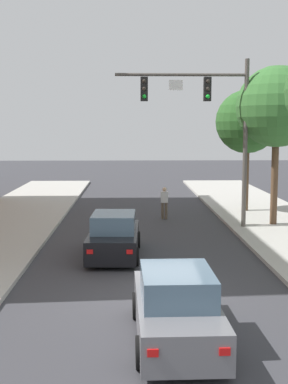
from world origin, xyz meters
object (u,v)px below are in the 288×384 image
Objects in this scene: pedestrian_crossing_road at (164,201)px; traffic_signal_mast at (209,112)px; car_following_grey at (176,309)px; street_tree_third at (247,122)px; car_lead_black at (114,237)px; street_tree_second at (277,107)px.

traffic_signal_mast is at bearing -57.56° from pedestrian_crossing_road.
car_following_grey is (-2.56, -12.14, -4.59)m from traffic_signal_mast.
street_tree_third is (2.76, 4.55, -0.37)m from traffic_signal_mast.
car_lead_black is (-4.13, -4.75, -4.59)m from traffic_signal_mast.
street_tree_second is (5.72, 12.66, 4.84)m from car_following_grey.
traffic_signal_mast is 4.57× the size of pedestrian_crossing_road.
street_tree_second is at bearing 9.31° from traffic_signal_mast.
traffic_signal_mast reaches higher than car_lead_black.
car_following_grey is 18.01m from street_tree_third.
pedestrian_crossing_road is (-1.79, 2.81, -4.40)m from traffic_signal_mast.
street_tree_third is (6.88, 9.30, 4.22)m from car_lead_black.
pedestrian_crossing_road is 0.25× the size of street_tree_third.
traffic_signal_mast is 3.22m from street_tree_second.
car_lead_black is 10.22m from street_tree_second.
car_lead_black is 12.31m from street_tree_third.
car_lead_black is at bearing -107.18° from pedestrian_crossing_road.
pedestrian_crossing_road reaches higher than car_lead_black.
car_lead_black is at bearing -130.97° from traffic_signal_mast.
street_tree_second is at bearing -84.20° from street_tree_third.
car_following_grey is 2.60× the size of pedestrian_crossing_road.
street_tree_second is at bearing -24.86° from pedestrian_crossing_road.
pedestrian_crossing_road is at bearing 72.82° from car_lead_black.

